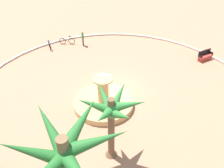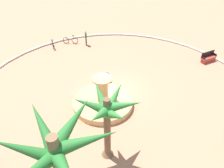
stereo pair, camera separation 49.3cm
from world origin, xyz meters
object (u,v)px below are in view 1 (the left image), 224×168
object	(u,v)px
palm_tree_by_curb	(66,158)
bicycle_red_frame	(67,41)
fountain	(103,102)
bicycle_by_lamppost	(49,45)
person_cyclist_helmet	(83,38)
bench_southeast	(205,57)
trash_bin	(106,77)
palm_tree_near_fountain	(112,112)

from	to	relation	value
palm_tree_by_curb	bicycle_red_frame	distance (m)	18.73
fountain	bicycle_by_lamppost	world-z (taller)	fountain
palm_tree_by_curb	person_cyclist_helmet	bearing A→B (deg)	-86.03
bicycle_by_lamppost	palm_tree_by_curb	bearing A→B (deg)	105.67
bench_southeast	trash_bin	size ratio (longest dim) A/B	2.26
fountain	bench_southeast	xyz separation A→B (m)	(-9.85, -6.58, 0.02)
fountain	person_cyclist_helmet	distance (m)	10.38
trash_bin	bicycle_red_frame	bearing A→B (deg)	-59.81
fountain	bench_southeast	size ratio (longest dim) A/B	2.63
trash_bin	person_cyclist_helmet	distance (m)	7.46
person_cyclist_helmet	fountain	bearing A→B (deg)	102.98
bench_southeast	trash_bin	bearing A→B (deg)	19.85
bench_southeast	trash_bin	world-z (taller)	bench_southeast
palm_tree_by_curb	bicycle_red_frame	size ratio (longest dim) A/B	3.17
trash_bin	bench_southeast	bearing A→B (deg)	-160.15
fountain	bicycle_red_frame	world-z (taller)	fountain
palm_tree_near_fountain	bench_southeast	bearing A→B (deg)	-130.65
bench_southeast	bicycle_red_frame	distance (m)	14.54
fountain	person_cyclist_helmet	size ratio (longest dim) A/B	2.61
fountain	bench_southeast	bearing A→B (deg)	-146.24
bench_southeast	person_cyclist_helmet	world-z (taller)	person_cyclist_helmet
bicycle_by_lamppost	fountain	bearing A→B (deg)	121.80
bicycle_by_lamppost	trash_bin	bearing A→B (deg)	133.54
fountain	palm_tree_near_fountain	distance (m)	5.23
bench_southeast	trash_bin	xyz separation A→B (m)	(9.66, 3.49, 0.04)
palm_tree_near_fountain	trash_bin	size ratio (longest dim) A/B	5.92
palm_tree_near_fountain	bench_southeast	distance (m)	14.64
bench_southeast	bicycle_by_lamppost	bearing A→B (deg)	-10.47
fountain	person_cyclist_helmet	bearing A→B (deg)	-77.02
trash_bin	person_cyclist_helmet	bearing A→B (deg)	-70.20
palm_tree_near_fountain	person_cyclist_helmet	bearing A→B (deg)	-78.88
trash_bin	fountain	bearing A→B (deg)	86.44
palm_tree_by_curb	bicycle_by_lamppost	world-z (taller)	palm_tree_by_curb
bench_southeast	palm_tree_by_curb	bearing A→B (deg)	52.23
bench_southeast	bicycle_by_lamppost	xyz separation A→B (m)	(15.73, -2.91, 0.04)
fountain	bicycle_by_lamppost	size ratio (longest dim) A/B	2.65
palm_tree_near_fountain	bicycle_red_frame	size ratio (longest dim) A/B	2.51
palm_tree_near_fountain	bench_southeast	size ratio (longest dim) A/B	2.63
palm_tree_by_curb	person_cyclist_helmet	world-z (taller)	palm_tree_by_curb
trash_bin	bicycle_red_frame	xyz separation A→B (m)	(4.33, -7.44, -0.00)
palm_tree_near_fountain	palm_tree_by_curb	distance (m)	3.74
palm_tree_near_fountain	trash_bin	distance (m)	7.94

